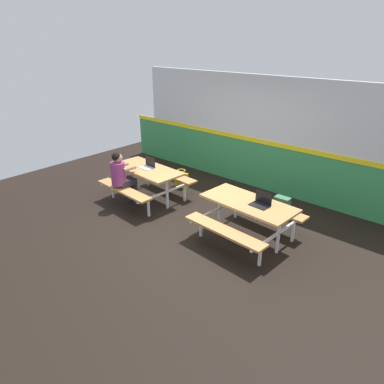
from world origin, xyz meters
The scene contains 9 objects.
ground_plane centered at (0.00, 0.00, -0.01)m, with size 10.00×10.00×0.02m, color black.
accent_backdrop centered at (0.00, 2.52, 1.25)m, with size 8.00×0.14×2.60m.
picnic_table_left centered at (-1.28, 0.27, 0.57)m, with size 1.68×1.65×0.74m.
picnic_table_right centered at (1.28, 0.28, 0.57)m, with size 1.68×1.65×0.74m.
student_nearer centered at (-1.48, -0.28, 0.71)m, with size 0.38×0.53×1.21m.
laptop_silver centered at (-1.29, 0.30, 0.79)m, with size 0.33×0.24×0.22m.
laptop_dark centered at (1.51, 0.31, 0.79)m, with size 0.33×0.24×0.22m.
backpack_dark centered at (1.36, 1.45, 0.22)m, with size 0.30×0.22×0.44m.
tote_bag_bright centered at (-1.22, 1.28, 0.19)m, with size 0.34×0.21×0.43m.
Camera 1 is at (4.07, -4.40, 3.32)m, focal length 32.34 mm.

